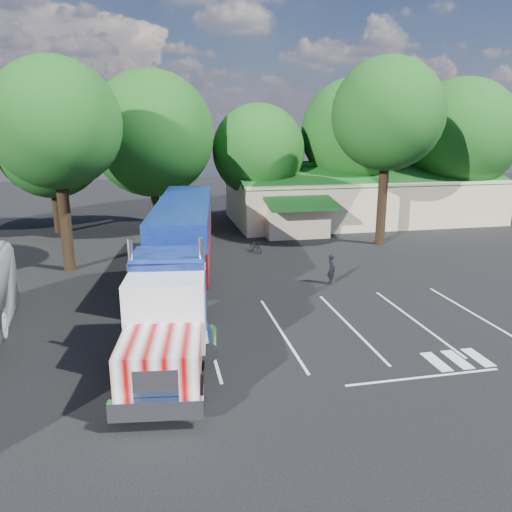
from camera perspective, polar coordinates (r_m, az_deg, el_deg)
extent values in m
plane|color=black|center=(27.63, -0.26, -3.77)|extent=(120.00, 120.00, 0.00)
cube|color=#CAB396|center=(48.19, 11.91, 6.41)|extent=(24.00, 11.00, 4.00)
cube|color=#164F19|center=(45.72, 13.28, 9.05)|extent=(24.20, 6.25, 2.10)
cube|color=#164F19|center=(50.10, 10.96, 9.65)|extent=(24.20, 6.25, 2.10)
cube|color=#CAB396|center=(40.27, 4.60, 4.19)|extent=(5.00, 2.50, 2.80)
cube|color=#164F19|center=(38.79, 5.19, 6.02)|extent=(5.40, 3.19, 0.80)
cylinder|color=black|center=(44.66, -21.78, 5.02)|extent=(0.70, 0.70, 4.00)
sphere|color=#154B15|center=(44.16, -22.43, 11.60)|extent=(8.40, 8.40, 8.40)
cylinder|color=black|center=(42.38, -11.41, 5.51)|extent=(0.70, 0.70, 4.30)
sphere|color=#154B15|center=(41.85, -11.83, 13.50)|extent=(10.00, 10.00, 10.00)
cylinder|color=black|center=(44.68, 0.25, 5.82)|extent=(0.70, 0.70, 3.60)
sphere|color=#154B15|center=(44.18, 0.26, 11.98)|extent=(8.00, 8.00, 8.00)
cylinder|color=black|center=(47.77, 10.81, 6.70)|extent=(0.70, 0.70, 4.50)
sphere|color=#154B15|center=(47.31, 11.17, 13.72)|extent=(9.60, 9.60, 9.60)
cylinder|color=black|center=(51.45, 21.72, 6.14)|extent=(0.70, 0.70, 3.90)
sphere|color=#154B15|center=(51.00, 22.36, 12.64)|extent=(10.40, 10.40, 10.40)
cylinder|color=black|center=(32.60, -20.95, 3.58)|extent=(0.70, 0.70, 6.00)
sphere|color=#154B15|center=(32.08, -21.94, 13.87)|extent=(7.60, 7.60, 7.60)
cylinder|color=black|center=(38.44, 14.21, 6.07)|extent=(0.70, 0.70, 6.50)
sphere|color=#154B15|center=(38.04, 14.83, 15.41)|extent=(8.00, 8.00, 8.00)
cube|color=black|center=(19.20, -9.94, -9.99)|extent=(2.11, 7.89, 0.28)
cube|color=white|center=(15.59, -11.35, -16.82)|extent=(2.80, 0.63, 0.61)
cube|color=white|center=(15.44, -11.38, -14.27)|extent=(1.34, 0.30, 1.00)
cube|color=white|center=(16.47, -10.91, -11.42)|extent=(2.89, 2.98, 1.28)
cube|color=silver|center=(18.23, -10.27, -6.43)|extent=(2.99, 2.13, 2.57)
cube|color=black|center=(17.36, -10.58, -5.59)|extent=(2.56, 0.42, 1.12)
cube|color=white|center=(18.67, -10.20, -1.22)|extent=(2.89, 0.48, 0.28)
cube|color=#0D0F5E|center=(20.04, -9.75, -3.76)|extent=(3.05, 2.57, 3.01)
cylinder|color=white|center=(19.14, -13.90, -3.65)|extent=(0.22, 0.22, 3.79)
cylinder|color=white|center=(18.88, -6.18, -3.54)|extent=(0.22, 0.22, 3.79)
cylinder|color=white|center=(19.51, -14.38, -9.83)|extent=(0.96, 1.86, 0.74)
cylinder|color=white|center=(19.22, -5.37, -9.80)|extent=(0.96, 1.86, 0.74)
cube|color=white|center=(29.40, -8.12, 2.08)|extent=(4.70, 14.53, 1.67)
cube|color=navy|center=(29.10, -8.23, 4.97)|extent=(4.70, 14.53, 1.34)
cube|color=black|center=(34.28, -7.58, 1.45)|extent=(1.83, 4.04, 0.39)
cube|color=black|center=(24.14, -10.67, -4.89)|extent=(0.15, 0.15, 1.56)
cube|color=black|center=(24.02, -6.96, -4.84)|extent=(0.15, 0.15, 1.56)
cube|color=white|center=(36.88, -7.36, 1.70)|extent=(2.67, 0.48, 0.13)
cylinder|color=black|center=(16.63, -15.10, -15.34)|extent=(0.54, 1.27, 1.23)
cylinder|color=black|center=(16.36, -6.71, -15.43)|extent=(0.54, 1.27, 1.23)
cylinder|color=black|center=(21.16, -12.64, -8.38)|extent=(0.54, 1.27, 1.23)
cylinder|color=black|center=(20.95, -6.22, -8.33)|extent=(0.54, 1.27, 1.23)
cylinder|color=black|center=(22.28, -12.22, -7.14)|extent=(0.54, 1.27, 1.23)
cylinder|color=black|center=(22.08, -6.14, -7.08)|extent=(0.54, 1.27, 1.23)
cylinder|color=black|center=(33.58, -9.63, 0.49)|extent=(0.54, 1.27, 1.23)
cylinder|color=black|center=(33.45, -5.63, 0.58)|extent=(0.54, 1.27, 1.23)
cylinder|color=black|center=(34.87, -9.44, 1.04)|extent=(0.54, 1.27, 1.23)
cylinder|color=black|center=(34.75, -5.59, 1.12)|extent=(0.54, 1.27, 1.23)
imported|color=black|center=(28.57, 8.62, -1.47)|extent=(0.45, 0.66, 1.75)
imported|color=black|center=(35.39, -0.01, 1.13)|extent=(0.98, 1.70, 0.85)
imported|color=#AAADB2|center=(41.77, 2.60, 3.52)|extent=(3.92, 1.83, 1.24)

